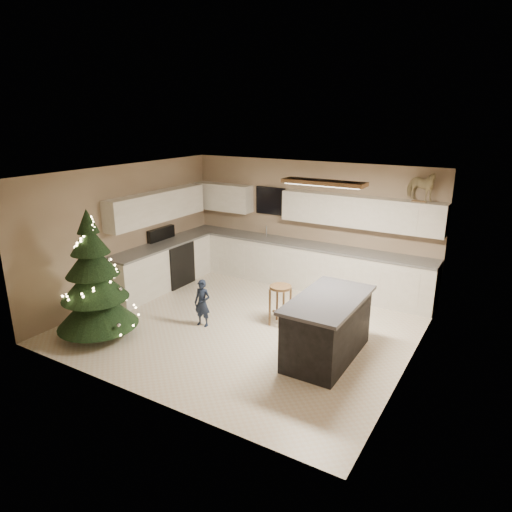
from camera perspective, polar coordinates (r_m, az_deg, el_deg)
name	(u,v)px	position (r m, az deg, el deg)	size (l,w,h in m)	color
ground_plane	(246,324)	(8.04, -1.29, -8.49)	(5.50, 5.50, 0.00)	beige
room_shell	(246,227)	(7.44, -1.23, 3.70)	(5.52, 5.02, 2.61)	tan
cabinetry	(251,251)	(9.53, -0.69, 0.58)	(5.50, 3.20, 2.00)	white
island	(327,327)	(6.92, 8.90, -8.80)	(0.90, 1.70, 0.95)	black
bar_stool	(280,296)	(7.83, 3.06, -4.95)	(0.37, 0.37, 0.71)	brown
christmas_tree	(94,286)	(7.75, -19.55, -3.54)	(1.33, 1.29, 2.13)	#3F2816
toddler	(202,303)	(7.88, -6.72, -5.86)	(0.30, 0.20, 0.83)	#19263C
rocking_horse	(421,186)	(8.69, 19.88, 8.22)	(0.67, 0.49, 0.54)	brown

